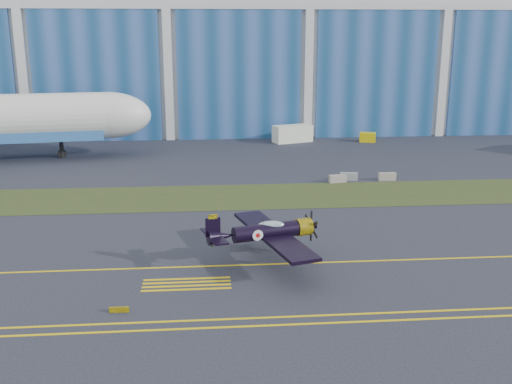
{
  "coord_description": "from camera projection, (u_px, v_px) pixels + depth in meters",
  "views": [
    {
      "loc": [
        -16.53,
        -46.03,
        16.55
      ],
      "look_at": [
        -12.2,
        4.32,
        3.05
      ],
      "focal_mm": 42.0,
      "sensor_mm": 36.0,
      "label": 1
    }
  ],
  "objects": [
    {
      "name": "ground",
      "position": [
        406.0,
        237.0,
        49.94
      ],
      "size": [
        260.0,
        260.0,
        0.0
      ],
      "primitive_type": "plane",
      "color": "#2C2E3A",
      "rests_on": "ground"
    },
    {
      "name": "grass_median",
      "position": [
        363.0,
        194.0,
        63.41
      ],
      "size": [
        260.0,
        10.0,
        0.02
      ],
      "primitive_type": "cube",
      "color": "#475128",
      "rests_on": "ground"
    },
    {
      "name": "hangar",
      "position": [
        289.0,
        41.0,
        115.18
      ],
      "size": [
        220.0,
        45.7,
        30.0
      ],
      "color": "silver",
      "rests_on": "ground"
    },
    {
      "name": "taxiway_centreline",
      "position": [
        427.0,
        259.0,
        45.13
      ],
      "size": [
        200.0,
        0.2,
        0.02
      ],
      "primitive_type": "cube",
      "color": "yellow",
      "rests_on": "ground"
    },
    {
      "name": "edge_line_near",
      "position": [
        485.0,
        317.0,
        35.98
      ],
      "size": [
        80.0,
        0.2,
        0.02
      ],
      "primitive_type": "cube",
      "color": "yellow",
      "rests_on": "ground"
    },
    {
      "name": "edge_line_far",
      "position": [
        477.0,
        309.0,
        36.94
      ],
      "size": [
        80.0,
        0.2,
        0.02
      ],
      "primitive_type": "cube",
      "color": "yellow",
      "rests_on": "ground"
    },
    {
      "name": "hold_short_ladder",
      "position": [
        187.0,
        284.0,
        40.65
      ],
      "size": [
        6.0,
        2.4,
        0.02
      ],
      "primitive_type": null,
      "color": "yellow",
      "rests_on": "ground"
    },
    {
      "name": "guard_board_left",
      "position": [
        119.0,
        310.0,
        36.52
      ],
      "size": [
        1.2,
        0.15,
        0.35
      ],
      "primitive_type": "cube",
      "color": "yellow",
      "rests_on": "ground"
    },
    {
      "name": "warbird",
      "position": [
        267.0,
        231.0,
        43.8
      ],
      "size": [
        12.41,
        13.78,
        3.44
      ],
      "rotation": [
        0.0,
        0.0,
        0.28
      ],
      "color": "black",
      "rests_on": "ground"
    },
    {
      "name": "shipping_container",
      "position": [
        293.0,
        134.0,
        93.16
      ],
      "size": [
        6.49,
        4.28,
        2.61
      ],
      "primitive_type": "cube",
      "rotation": [
        0.0,
        0.0,
        0.34
      ],
      "color": "white",
      "rests_on": "ground"
    },
    {
      "name": "tug",
      "position": [
        368.0,
        137.0,
        93.41
      ],
      "size": [
        2.79,
        2.17,
        1.43
      ],
      "primitive_type": "cube",
      "rotation": [
        0.0,
        0.0,
        -0.29
      ],
      "color": "yellow",
      "rests_on": "ground"
    },
    {
      "name": "barrier_a",
      "position": [
        338.0,
        179.0,
        68.07
      ],
      "size": [
        2.07,
        0.93,
        0.9
      ],
      "primitive_type": "cube",
      "rotation": [
        0.0,
        0.0,
        0.17
      ],
      "color": "#9C9193",
      "rests_on": "ground"
    },
    {
      "name": "barrier_b",
      "position": [
        349.0,
        176.0,
        69.13
      ],
      "size": [
        2.07,
        0.9,
        0.9
      ],
      "primitive_type": "cube",
      "rotation": [
        0.0,
        0.0,
        -0.15
      ],
      "color": "gray",
      "rests_on": "ground"
    },
    {
      "name": "barrier_c",
      "position": [
        387.0,
        177.0,
        69.06
      ],
      "size": [
        2.0,
        0.61,
        0.9
      ],
      "primitive_type": "cube",
      "rotation": [
        0.0,
        0.0,
        0.0
      ],
      "color": "gray",
      "rests_on": "ground"
    }
  ]
}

